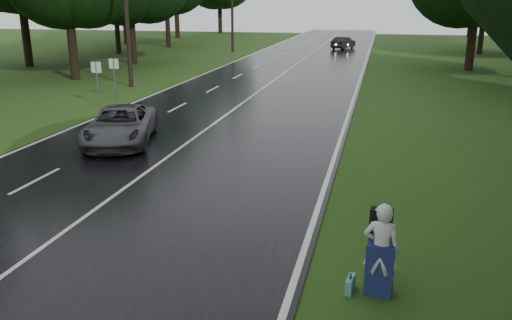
{
  "coord_description": "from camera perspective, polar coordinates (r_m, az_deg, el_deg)",
  "views": [
    {
      "loc": [
        7.21,
        -11.52,
        5.42
      ],
      "look_at": [
        3.95,
        2.33,
        1.1
      ],
      "focal_mm": 37.14,
      "sensor_mm": 36.0,
      "label": 1
    }
  ],
  "objects": [
    {
      "name": "utility_pole_far",
      "position": [
        58.25,
        -2.52,
        11.54
      ],
      "size": [
        1.8,
        0.28,
        10.37
      ],
      "primitive_type": null,
      "color": "black",
      "rests_on": "ground"
    },
    {
      "name": "road_sign_a",
      "position": [
        29.37,
        -16.5,
        5.56
      ],
      "size": [
        0.56,
        0.1,
        2.34
      ],
      "primitive_type": null,
      "color": "white",
      "rests_on": "ground"
    },
    {
      "name": "suitcase",
      "position": [
        10.66,
        10.11,
        -13.04
      ],
      "size": [
        0.18,
        0.43,
        0.3
      ],
      "primitive_type": "cube",
      "rotation": [
        0.0,
        0.0,
        6.15
      ],
      "color": "teal",
      "rests_on": "ground"
    },
    {
      "name": "utility_pole_mid",
      "position": [
        35.59,
        -13.26,
        7.69
      ],
      "size": [
        1.8,
        0.28,
        9.25
      ],
      "primitive_type": null,
      "color": "black",
      "rests_on": "ground"
    },
    {
      "name": "tree_right_f",
      "position": [
        60.4,
        22.89,
        10.45
      ],
      "size": [
        8.66,
        8.66,
        13.53
      ],
      "primitive_type": null,
      "color": "black",
      "rests_on": "ground"
    },
    {
      "name": "lane_center",
      "position": [
        32.78,
        0.35,
        7.45
      ],
      "size": [
        0.12,
        140.0,
        0.01
      ],
      "primitive_type": "cube",
      "color": "silver",
      "rests_on": "road"
    },
    {
      "name": "road_sign_b",
      "position": [
        31.0,
        -14.79,
        6.26
      ],
      "size": [
        0.55,
        0.1,
        2.3
      ],
      "primitive_type": null,
      "color": "white",
      "rests_on": "ground"
    },
    {
      "name": "tree_left_e",
      "position": [
        48.45,
        -12.99,
        10.05
      ],
      "size": [
        8.18,
        8.18,
        12.79
      ],
      "primitive_type": null,
      "color": "black",
      "rests_on": "ground"
    },
    {
      "name": "tree_left_d",
      "position": [
        39.96,
        -18.83,
        8.21
      ],
      "size": [
        8.34,
        8.34,
        13.03
      ],
      "primitive_type": null,
      "color": "black",
      "rests_on": "ground"
    },
    {
      "name": "road",
      "position": [
        32.79,
        0.35,
        7.41
      ],
      "size": [
        12.0,
        140.0,
        0.04
      ],
      "primitive_type": "cube",
      "color": "black",
      "rests_on": "ground"
    },
    {
      "name": "grey_car",
      "position": [
        21.25,
        -14.39,
        3.65
      ],
      "size": [
        3.71,
        5.55,
        1.41
      ],
      "primitive_type": "imported",
      "rotation": [
        0.0,
        0.0,
        0.29
      ],
      "color": "#4D4F52",
      "rests_on": "road"
    },
    {
      "name": "far_car",
      "position": [
        62.52,
        9.39,
        12.35
      ],
      "size": [
        2.61,
        4.28,
        1.33
      ],
      "primitive_type": "imported",
      "rotation": [
        0.0,
        0.0,
        2.82
      ],
      "color": "black",
      "rests_on": "road"
    },
    {
      "name": "hitchhiker",
      "position": [
        10.38,
        13.29,
        -9.66
      ],
      "size": [
        0.72,
        0.67,
        1.86
      ],
      "color": "silver",
      "rests_on": "ground"
    },
    {
      "name": "ground",
      "position": [
        14.64,
        -17.51,
        -5.69
      ],
      "size": [
        160.0,
        160.0,
        0.0
      ],
      "primitive_type": "plane",
      "color": "#264514",
      "rests_on": "ground"
    },
    {
      "name": "tree_right_e",
      "position": [
        46.15,
        21.88,
        8.95
      ],
      "size": [
        8.18,
        8.18,
        12.78
      ],
      "primitive_type": null,
      "color": "black",
      "rests_on": "ground"
    },
    {
      "name": "tree_left_f",
      "position": [
        65.16,
        -9.38,
        11.9
      ],
      "size": [
        9.06,
        9.06,
        14.15
      ],
      "primitive_type": null,
      "color": "black",
      "rests_on": "ground"
    }
  ]
}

